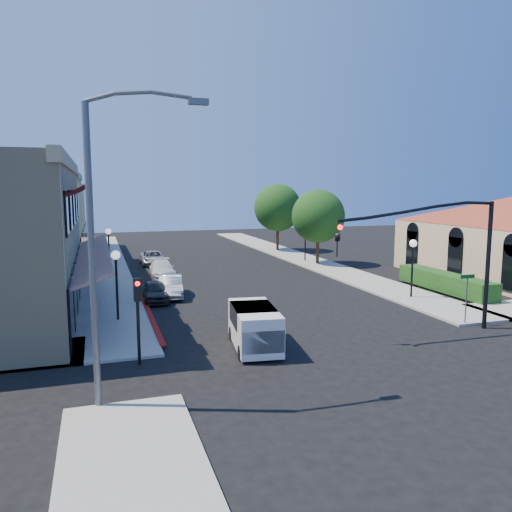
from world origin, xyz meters
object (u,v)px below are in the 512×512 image
object	(u,v)px
street_tree_a	(318,216)
street_tree_b	(278,208)
lamppost_right_near	(413,254)
lamppost_right_far	(305,231)
parked_car_c	(162,269)
street_name_sign	(467,291)
signal_mast_arm	(451,244)
parked_car_b	(171,286)
lamppost_left_far	(109,239)
cobra_streetlight	(104,234)
secondary_signal	(138,305)
white_van	(255,325)
parked_car_a	(155,291)
lamppost_left_near	(116,267)
parked_car_d	(153,258)

from	to	relation	value
street_tree_a	street_tree_b	size ratio (longest dim) A/B	0.92
street_tree_a	lamppost_right_near	bearing A→B (deg)	-91.23
lamppost_right_far	parked_car_c	world-z (taller)	lamppost_right_far
street_name_sign	parked_car_c	xyz separation A→B (m)	(-12.30, 17.80, -1.09)
signal_mast_arm	lamppost_right_near	size ratio (longest dim) A/B	2.24
signal_mast_arm	parked_car_b	size ratio (longest dim) A/B	2.03
street_tree_a	lamppost_left_far	world-z (taller)	street_tree_a
street_tree_a	lamppost_right_near	world-z (taller)	street_tree_a
street_tree_a	street_tree_b	distance (m)	10.01
cobra_streetlight	parked_car_c	xyz separation A→B (m)	(4.35, 22.00, -4.66)
signal_mast_arm	secondary_signal	world-z (taller)	signal_mast_arm
secondary_signal	parked_car_b	size ratio (longest dim) A/B	0.84
parked_car_c	street_tree_a	bearing A→B (deg)	10.72
lamppost_left_far	white_van	xyz separation A→B (m)	(5.21, -20.04, -1.74)
street_tree_a	street_tree_b	bearing A→B (deg)	90.00
street_tree_a	cobra_streetlight	world-z (taller)	cobra_streetlight
lamppost_right_far	parked_car_c	xyz separation A→B (m)	(-13.30, -4.00, -2.13)
lamppost_right_far	parked_car_a	size ratio (longest dim) A/B	1.01
lamppost_left_near	lamppost_right_near	size ratio (longest dim) A/B	1.00
white_van	secondary_signal	bearing A→B (deg)	-173.32
signal_mast_arm	parked_car_d	distance (m)	27.21
street_tree_b	parked_car_a	distance (m)	25.31
parked_car_d	lamppost_right_near	bearing A→B (deg)	-53.40
secondary_signal	lamppost_right_far	size ratio (longest dim) A/B	0.93
parked_car_a	parked_car_d	size ratio (longest dim) A/B	0.83
street_tree_a	parked_car_d	xyz separation A→B (m)	(-13.60, 4.28, -3.60)
cobra_streetlight	parked_car_c	distance (m)	22.90
street_tree_a	secondary_signal	bearing A→B (deg)	-129.21
parked_car_b	parked_car_c	world-z (taller)	parked_car_b
parked_car_a	parked_car_d	bearing A→B (deg)	86.09
cobra_streetlight	street_tree_a	bearing A→B (deg)	53.21
lamppost_left_far	lamppost_right_near	xyz separation A→B (m)	(17.00, -14.00, 0.00)
street_tree_a	white_van	size ratio (longest dim) A/B	1.59
street_name_sign	lamppost_right_near	world-z (taller)	lamppost_right_near
lamppost_left_near	white_van	world-z (taller)	lamppost_left_near
street_name_sign	lamppost_right_far	xyz separation A→B (m)	(1.00, 21.80, 1.04)
cobra_streetlight	lamppost_right_far	distance (m)	31.53
secondary_signal	parked_car_a	distance (m)	10.88
cobra_streetlight	parked_car_c	size ratio (longest dim) A/B	2.22
parked_car_c	lamppost_right_far	bearing A→B (deg)	19.09
white_van	parked_car_a	bearing A→B (deg)	106.16
parked_car_b	parked_car_c	size ratio (longest dim) A/B	0.94
street_tree_a	lamppost_right_far	world-z (taller)	street_tree_a
lamppost_left_near	parked_car_b	xyz separation A→B (m)	(3.33, 5.00, -2.08)
parked_car_a	cobra_streetlight	bearing A→B (deg)	-100.21
lamppost_right_far	parked_car_a	xyz separation A→B (m)	(-14.70, -12.00, -2.13)
cobra_streetlight	lamppost_left_far	distance (m)	24.14
lamppost_left_far	signal_mast_arm	bearing A→B (deg)	-55.00
parked_car_a	parked_car_c	xyz separation A→B (m)	(1.40, 8.00, 0.01)
lamppost_left_far	parked_car_a	size ratio (longest dim) A/B	1.01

